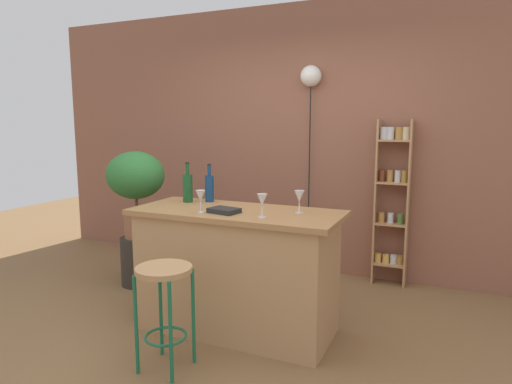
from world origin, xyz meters
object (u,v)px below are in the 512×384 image
(bar_stool, at_px, (164,293))
(bottle_wine_red, at_px, (209,187))
(potted_plant, at_px, (136,180))
(wine_glass_left, at_px, (262,201))
(wine_glass_right, at_px, (299,197))
(spice_shelf, at_px, (392,198))
(bottle_olive_oil, at_px, (188,187))
(wine_glass_center, at_px, (201,197))
(cookbook, at_px, (224,210))
(plant_stool, at_px, (139,261))
(pendant_globe_light, at_px, (311,79))

(bar_stool, bearing_deg, bottle_wine_red, 101.82)
(potted_plant, distance_m, wine_glass_left, 1.73)
(potted_plant, distance_m, wine_glass_right, 1.83)
(bottle_wine_red, distance_m, wine_glass_left, 0.75)
(bar_stool, relative_size, spice_shelf, 0.42)
(bottle_olive_oil, height_order, wine_glass_center, bottle_olive_oil)
(spice_shelf, xyz_separation_m, cookbook, (-0.97, -1.63, 0.09))
(plant_stool, distance_m, wine_glass_right, 2.00)
(wine_glass_right, xyz_separation_m, cookbook, (-0.50, -0.22, -0.10))
(wine_glass_left, bearing_deg, plant_stool, 157.88)
(bar_stool, xyz_separation_m, potted_plant, (-1.15, 1.18, 0.52))
(bottle_wine_red, height_order, wine_glass_center, bottle_wine_red)
(spice_shelf, height_order, cookbook, spice_shelf)
(bottle_wine_red, bearing_deg, wine_glass_left, -31.82)
(plant_stool, xyz_separation_m, wine_glass_center, (1.12, -0.67, 0.82))
(spice_shelf, relative_size, wine_glass_center, 9.87)
(bottle_wine_red, bearing_deg, plant_stool, 165.26)
(plant_stool, xyz_separation_m, bottle_olive_oil, (0.80, -0.34, 0.82))
(bottle_olive_oil, bearing_deg, wine_glass_right, -3.74)
(spice_shelf, xyz_separation_m, plant_stool, (-2.26, -1.01, -0.63))
(cookbook, bearing_deg, bar_stool, -92.42)
(pendant_globe_light, bearing_deg, wine_glass_right, -75.42)
(bar_stool, bearing_deg, cookbook, 76.50)
(bottle_wine_red, distance_m, wine_glass_center, 0.45)
(bottle_olive_oil, relative_size, wine_glass_right, 2.00)
(plant_stool, bearing_deg, cookbook, -25.68)
(spice_shelf, bearing_deg, bottle_olive_oil, -137.18)
(spice_shelf, relative_size, bottle_wine_red, 5.16)
(bottle_wine_red, xyz_separation_m, wine_glass_right, (0.83, -0.15, -0.00))
(wine_glass_center, distance_m, wine_glass_right, 0.71)
(bottle_wine_red, bearing_deg, wine_glass_right, -10.21)
(plant_stool, bearing_deg, bottle_wine_red, -14.74)
(pendant_globe_light, bearing_deg, spice_shelf, -2.58)
(plant_stool, relative_size, cookbook, 2.26)
(potted_plant, xyz_separation_m, wine_glass_right, (1.78, -0.40, 0.02))
(wine_glass_left, bearing_deg, pendant_globe_light, 96.45)
(pendant_globe_light, bearing_deg, wine_glass_left, -83.55)
(bottle_wine_red, distance_m, wine_glass_right, 0.84)
(plant_stool, height_order, pendant_globe_light, pendant_globe_light)
(bar_stool, height_order, wine_glass_right, wine_glass_right)
(bar_stool, height_order, cookbook, cookbook)
(pendant_globe_light, bearing_deg, potted_plant, -143.26)
(spice_shelf, height_order, wine_glass_left, spice_shelf)
(potted_plant, relative_size, wine_glass_left, 5.13)
(cookbook, bearing_deg, wine_glass_left, 5.43)
(potted_plant, distance_m, cookbook, 1.43)
(bottle_wine_red, relative_size, wine_glass_left, 1.91)
(wine_glass_left, height_order, pendant_globe_light, pendant_globe_light)
(bar_stool, relative_size, wine_glass_left, 4.18)
(bottle_wine_red, xyz_separation_m, cookbook, (0.33, -0.37, -0.10))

